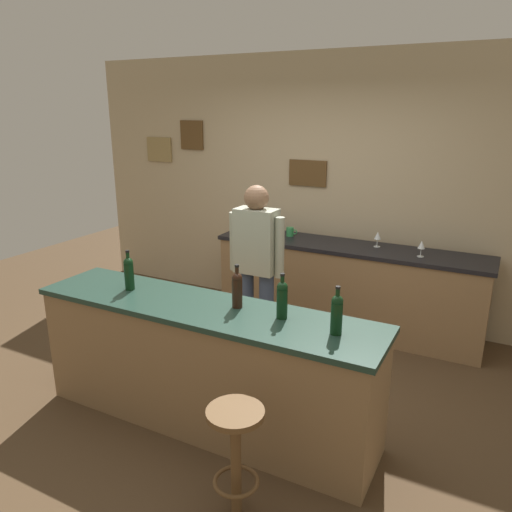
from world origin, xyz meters
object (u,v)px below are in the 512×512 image
Objects in this scene: wine_bottle_b at (237,288)px; wine_bottle_d at (337,313)px; bartender at (256,264)px; wine_glass_b at (421,245)px; bar_stool at (236,445)px; coffee_mug at (290,232)px; wine_bottle_c at (282,298)px; wine_bottle_a at (129,272)px; wine_glass_a at (378,236)px.

wine_bottle_b is 0.74m from wine_bottle_d.
bartender reaches higher than wine_glass_b.
wine_bottle_d reaches higher than wine_glass_b.
bar_stool is 5.44× the size of coffee_mug.
wine_glass_b is at bearing -5.87° from coffee_mug.
wine_bottle_c is at bearing -53.90° from bartender.
wine_glass_b is at bearing 39.80° from bartender.
wine_glass_b is at bearing 47.84° from wine_bottle_a.
wine_bottle_d is 1.98m from wine_glass_b.
bartender reaches higher than wine_bottle_c.
wine_bottle_a is 1.24m from wine_bottle_c.
coffee_mug is (-0.94, -0.01, -0.06)m from wine_glass_a.
wine_bottle_d reaches higher than wine_glass_a.
bar_stool is at bearing -61.21° from wine_bottle_b.
wine_bottle_a and wine_bottle_c have the same top height.
wine_bottle_b is 2.09m from wine_glass_b.
wine_glass_b is (1.20, 1.00, 0.07)m from bartender.
bar_stool is 0.94m from wine_bottle_c.
wine_bottle_a is at bearing -132.16° from wine_glass_b.
bartender is 5.29× the size of wine_bottle_b.
bar_stool is at bearing -71.82° from coffee_mug.
wine_bottle_b is at bearing -76.13° from coffee_mug.
wine_bottle_d is at bearing -82.12° from wine_glass_a.
wine_bottle_c is 1.00× the size of wine_bottle_d.
bartender is 12.96× the size of coffee_mug.
wine_bottle_a and wine_bottle_d have the same top height.
wine_glass_a is at bearing 161.16° from wine_glass_b.
wine_bottle_d is 2.46m from coffee_mug.
wine_bottle_a is 0.89m from wine_bottle_b.
coffee_mug is at bearing 79.59° from wine_bottle_a.
wine_glass_b reaches higher than coffee_mug.
wine_bottle_d is at bearing 64.05° from bar_stool.
wine_bottle_c and wine_bottle_d have the same top height.
wine_bottle_c is at bearing -67.55° from coffee_mug.
wine_bottle_b is 2.45× the size of coffee_mug.
wine_bottle_b is at bearing 118.79° from bar_stool.
bartender is at bearing 113.98° from bar_stool.
wine_bottle_a is (-0.57, -0.96, 0.12)m from bartender.
coffee_mug reaches higher than bar_stool.
wine_glass_b reaches higher than bar_stool.
wine_bottle_c is 1.99m from wine_glass_b.
wine_bottle_a is at bearing 179.63° from wine_bottle_d.
wine_bottle_d is (0.39, -0.06, 0.00)m from wine_bottle_c.
wine_bottle_b is 2.10m from coffee_mug.
bartender is 10.45× the size of wine_glass_a.
bar_stool is 2.85m from wine_glass_a.
wine_bottle_b and wine_bottle_d have the same top height.
wine_bottle_b is 1.97× the size of wine_glass_b.
wine_bottle_a is 1.97× the size of wine_glass_a.
wine_glass_a is (0.09, 2.07, -0.05)m from wine_bottle_c.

